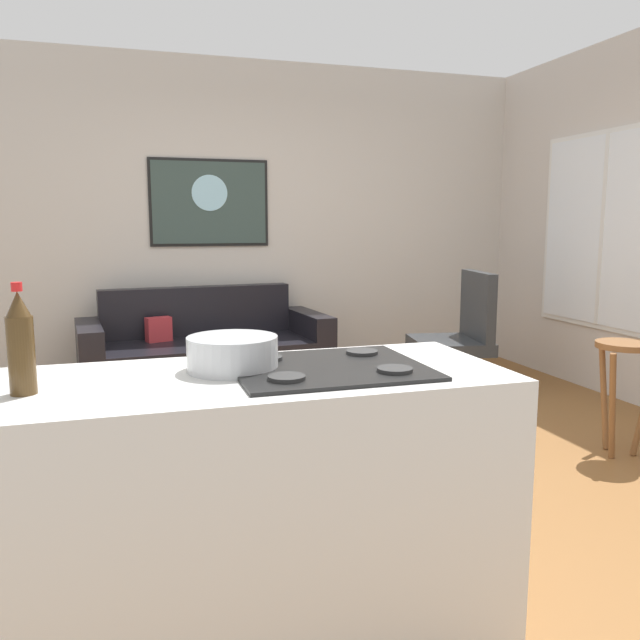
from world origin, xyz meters
name	(u,v)px	position (x,y,z in m)	size (l,w,h in m)	color
ground	(331,466)	(0.00, 0.00, -0.02)	(6.40, 6.40, 0.04)	brown
back_wall	(248,221)	(0.00, 2.42, 1.40)	(6.40, 0.05, 2.80)	beige
couch	(205,356)	(-0.48, 1.89, 0.28)	(2.05, 1.02, 0.84)	black
coffee_table	(224,369)	(-0.47, 0.89, 0.39)	(0.94, 0.56, 0.43)	silver
armchair	(460,335)	(1.51, 1.23, 0.47)	(0.68, 0.70, 0.99)	black
bar_stool	(623,368)	(1.69, -0.37, 0.53)	(0.37, 0.37, 0.69)	brown
kitchen_counter	(235,517)	(-0.80, -1.47, 0.46)	(1.71, 0.66, 0.94)	white
soda_bottle	(21,344)	(-1.38, -1.51, 1.05)	(0.07, 0.07, 0.30)	#4A3318
mixing_bowl	(233,354)	(-0.79, -1.40, 0.97)	(0.29, 0.29, 0.11)	silver
wall_painting	(210,203)	(-0.35, 2.38, 1.56)	(1.04, 0.03, 0.76)	black
window	(603,231)	(2.59, 0.90, 1.32)	(0.03, 1.45, 1.59)	silver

